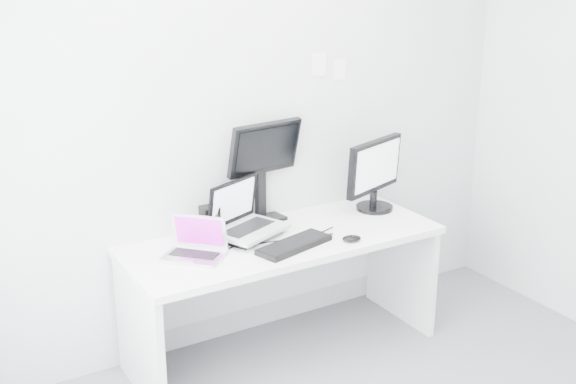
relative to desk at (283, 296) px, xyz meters
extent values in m
plane|color=silver|center=(0.00, 0.35, 0.99)|extent=(3.60, 0.00, 3.60)
cube|color=white|center=(0.00, 0.00, 0.00)|extent=(1.80, 0.70, 0.73)
cube|color=#A7A7AB|center=(-0.55, -0.01, 0.48)|extent=(0.38, 0.38, 0.23)
cube|color=black|center=(-0.36, 0.20, 0.46)|extent=(0.12, 0.12, 0.19)
cube|color=silver|center=(-0.16, 0.09, 0.53)|extent=(0.48, 0.43, 0.33)
cube|color=black|center=(0.03, 0.29, 0.68)|extent=(0.48, 0.22, 0.63)
cube|color=black|center=(0.72, 0.11, 0.59)|extent=(0.55, 0.38, 0.46)
cube|color=black|center=(-0.02, -0.16, 0.38)|extent=(0.47, 0.27, 0.03)
ellipsoid|color=black|center=(0.29, -0.25, 0.38)|extent=(0.13, 0.10, 0.04)
cube|color=white|center=(0.45, 0.34, 1.26)|extent=(0.10, 0.00, 0.14)
cube|color=white|center=(0.60, 0.34, 1.22)|extent=(0.09, 0.00, 0.13)
camera|label=1|loc=(-1.91, -3.26, 1.89)|focal=45.13mm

